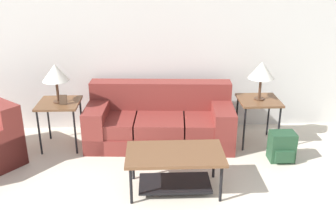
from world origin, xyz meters
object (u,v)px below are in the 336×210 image
couch (160,122)px  side_table_right (259,104)px  coffee_table (175,162)px  side_table_left (59,107)px  table_lamp_left (55,73)px  table_lamp_right (262,71)px  backpack (282,147)px

couch → side_table_right: bearing=-3.8°
coffee_table → side_table_left: bearing=142.7°
couch → coffee_table: bearing=-83.6°
couch → table_lamp_left: 1.56m
side_table_right → table_lamp_right: bearing=0.0°
couch → side_table_right: 1.39m
table_lamp_left → backpack: size_ratio=1.35×
coffee_table → side_table_left: (-1.50, 1.14, 0.24)m
side_table_left → table_lamp_right: (2.72, 0.00, 0.47)m
coffee_table → table_lamp_left: 2.02m
coffee_table → table_lamp_right: size_ratio=2.05×
coffee_table → table_lamp_left: (-1.50, 1.14, 0.71)m
side_table_left → backpack: 2.99m
couch → table_lamp_right: size_ratio=3.94×
table_lamp_right → backpack: (0.20, -0.52, -0.87)m
couch → side_table_right: size_ratio=3.16×
side_table_left → table_lamp_left: 0.47m
table_lamp_left → backpack: table_lamp_left is taller
coffee_table → side_table_left: side_table_left is taller
couch → side_table_left: size_ratio=3.16×
table_lamp_left → couch: bearing=3.8°
table_lamp_left → backpack: (2.92, -0.52, -0.87)m
coffee_table → table_lamp_left: table_lamp_left is taller
coffee_table → table_lamp_right: (1.22, 1.14, 0.71)m
side_table_right → side_table_left: bearing=180.0°
side_table_left → table_lamp_right: size_ratio=1.25×
side_table_left → side_table_right: size_ratio=1.00×
side_table_left → table_lamp_left: bearing=0.0°
side_table_left → side_table_right: (2.72, 0.00, 0.00)m
table_lamp_right → backpack: bearing=-69.4°
side_table_right → table_lamp_right: (0.00, 0.00, 0.47)m
coffee_table → side_table_right: 1.69m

